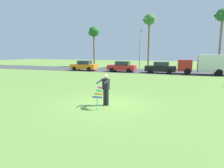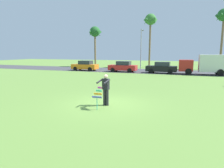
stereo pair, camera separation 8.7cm
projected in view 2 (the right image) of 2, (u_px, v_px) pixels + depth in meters
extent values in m
plane|color=olive|center=(106.00, 104.00, 11.28)|extent=(120.00, 120.00, 0.00)
cube|color=#424247|center=(155.00, 71.00, 30.42)|extent=(120.00, 8.00, 0.01)
cylinder|color=#26262B|center=(107.00, 98.00, 10.85)|extent=(0.16, 0.16, 0.90)
cylinder|color=#26262B|center=(105.00, 97.00, 10.94)|extent=(0.16, 0.16, 0.90)
cube|color=black|center=(106.00, 84.00, 10.77)|extent=(0.40, 0.29, 0.60)
sphere|color=beige|center=(106.00, 76.00, 10.70)|extent=(0.22, 0.22, 0.22)
cylinder|color=black|center=(107.00, 82.00, 10.42)|extent=(0.20, 0.59, 0.24)
cylinder|color=black|center=(100.00, 81.00, 10.65)|extent=(0.20, 0.59, 0.24)
cube|color=#D83399|center=(100.00, 88.00, 10.42)|extent=(0.24, 0.16, 0.12)
cube|color=#33BFBF|center=(99.00, 91.00, 10.29)|extent=(0.33, 0.17, 0.12)
cube|color=orange|center=(98.00, 94.00, 10.15)|extent=(0.43, 0.18, 0.12)
cube|color=#4C4CCC|center=(97.00, 97.00, 10.02)|extent=(0.52, 0.19, 0.12)
cylinder|color=#33BFBF|center=(97.00, 103.00, 10.07)|extent=(0.04, 0.04, 0.66)
cube|color=orange|center=(85.00, 67.00, 31.77)|extent=(4.20, 1.70, 0.76)
cube|color=#282D38|center=(86.00, 62.00, 31.61)|extent=(2.02, 1.40, 0.60)
cylinder|color=black|center=(75.00, 69.00, 31.51)|extent=(0.64, 0.22, 0.64)
cylinder|color=black|center=(80.00, 68.00, 33.01)|extent=(0.64, 0.22, 0.64)
cylinder|color=black|center=(90.00, 69.00, 30.63)|extent=(0.64, 0.22, 0.64)
cylinder|color=black|center=(94.00, 68.00, 32.13)|extent=(0.64, 0.22, 0.64)
cube|color=red|center=(123.00, 68.00, 29.62)|extent=(4.21, 1.73, 0.76)
cube|color=#282D38|center=(124.00, 63.00, 29.46)|extent=(2.03, 1.41, 0.60)
cylinder|color=black|center=(113.00, 70.00, 29.37)|extent=(0.64, 0.22, 0.64)
cylinder|color=black|center=(116.00, 69.00, 30.86)|extent=(0.64, 0.22, 0.64)
cylinder|color=black|center=(130.00, 70.00, 28.47)|extent=(0.64, 0.22, 0.64)
cylinder|color=black|center=(132.00, 70.00, 29.97)|extent=(0.64, 0.22, 0.64)
cube|color=black|center=(161.00, 69.00, 27.70)|extent=(4.25, 1.83, 0.76)
cube|color=#282D38|center=(163.00, 64.00, 27.54)|extent=(2.06, 1.46, 0.60)
cylinder|color=black|center=(151.00, 71.00, 27.48)|extent=(0.65, 0.24, 0.64)
cylinder|color=black|center=(153.00, 70.00, 28.97)|extent=(0.65, 0.24, 0.64)
cylinder|color=black|center=(170.00, 72.00, 26.53)|extent=(0.65, 0.24, 0.64)
cylinder|color=black|center=(171.00, 71.00, 28.01)|extent=(0.65, 0.24, 0.64)
cube|color=#B2231E|center=(186.00, 65.00, 26.50)|extent=(1.82, 1.92, 1.50)
cube|color=silver|center=(217.00, 63.00, 25.24)|extent=(4.23, 2.05, 2.20)
cylinder|color=black|center=(188.00, 72.00, 25.64)|extent=(0.84, 0.29, 0.84)
cylinder|color=black|center=(188.00, 70.00, 27.36)|extent=(0.84, 0.29, 0.84)
cylinder|color=black|center=(220.00, 73.00, 24.44)|extent=(0.84, 0.29, 0.84)
cylinder|color=black|center=(218.00, 71.00, 26.16)|extent=(0.84, 0.29, 0.84)
cylinder|color=brown|center=(95.00, 50.00, 40.73)|extent=(0.36, 0.36, 6.91)
sphere|color=#236028|center=(95.00, 32.00, 40.15)|extent=(2.10, 2.10, 2.10)
cone|color=#236028|center=(99.00, 34.00, 39.90)|extent=(0.44, 1.56, 1.28)
cone|color=#236028|center=(98.00, 34.00, 40.96)|extent=(1.62, 0.90, 1.28)
cone|color=#236028|center=(93.00, 34.00, 41.00)|extent=(1.27, 1.52, 1.28)
cone|color=#236028|center=(90.00, 34.00, 39.96)|extent=(1.27, 1.52, 1.28)
cone|color=#236028|center=(94.00, 33.00, 39.28)|extent=(1.62, 0.90, 1.28)
cylinder|color=brown|center=(150.00, 44.00, 38.11)|extent=(0.36, 0.36, 8.92)
sphere|color=#387A33|center=(151.00, 19.00, 37.36)|extent=(2.10, 2.10, 2.10)
cone|color=#387A33|center=(156.00, 22.00, 37.12)|extent=(0.44, 1.56, 1.28)
cone|color=#387A33|center=(153.00, 22.00, 38.17)|extent=(1.62, 0.90, 1.28)
cone|color=#387A33|center=(147.00, 22.00, 38.21)|extent=(1.27, 1.52, 1.28)
cone|color=#387A33|center=(146.00, 22.00, 37.18)|extent=(1.27, 1.52, 1.28)
cone|color=#387A33|center=(151.00, 21.00, 36.50)|extent=(1.62, 0.90, 1.28)
cylinder|color=brown|center=(222.00, 43.00, 33.52)|extent=(0.36, 0.36, 8.92)
sphere|color=#236028|center=(224.00, 15.00, 32.77)|extent=(2.10, 2.10, 2.10)
cone|color=#236028|center=(218.00, 18.00, 33.62)|extent=(1.27, 1.52, 1.28)
cone|color=#236028|center=(219.00, 17.00, 32.59)|extent=(1.27, 1.52, 1.28)
cylinder|color=#9E9EA3|center=(141.00, 49.00, 35.14)|extent=(0.16, 0.16, 7.00)
cylinder|color=#9E9EA3|center=(142.00, 30.00, 35.25)|extent=(0.10, 1.40, 0.10)
cube|color=#4C4C51|center=(143.00, 30.00, 35.86)|extent=(0.24, 0.44, 0.16)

